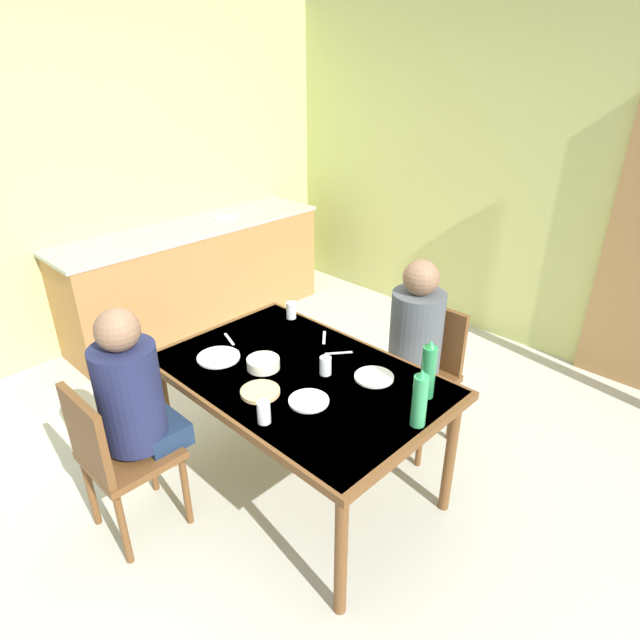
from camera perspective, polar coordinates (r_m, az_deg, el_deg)
ground_plane at (r=3.32m, az=-5.85°, el=-15.14°), size 6.57×6.57×0.00m
wall_back at (r=4.59m, az=18.84°, el=14.18°), size 4.60×0.10×2.64m
wall_left at (r=4.76m, az=-18.48°, el=14.64°), size 0.10×3.79×2.64m
kitchen_counter at (r=4.82m, az=-13.01°, el=4.64°), size 0.61×2.37×0.91m
dining_table at (r=2.76m, az=-2.19°, el=-6.89°), size 1.48×0.97×0.75m
chair_near_diner at (r=2.78m, az=-21.03°, el=-13.26°), size 0.40×0.40×0.87m
chair_far_diner at (r=3.30m, az=11.06°, el=-5.01°), size 0.40×0.40×0.87m
person_near_diner at (r=2.66m, az=-19.41°, el=-7.36°), size 0.30×0.37×0.77m
person_far_diner at (r=3.06m, az=10.08°, el=-1.47°), size 0.30×0.37×0.77m
water_bottle_green_near at (r=2.53m, az=11.50°, el=-5.31°), size 0.07×0.07×0.30m
water_bottle_green_far at (r=2.34m, az=10.61°, el=-8.33°), size 0.07×0.07×0.28m
serving_bowl_center at (r=2.77m, az=-6.08°, el=-4.63°), size 0.17×0.17×0.05m
dinner_plate_near_left at (r=2.90m, az=-10.79°, el=-3.93°), size 0.23×0.23×0.01m
dinner_plate_near_right at (r=2.70m, az=5.79°, el=-6.08°), size 0.20×0.20×0.01m
dinner_plate_far_center at (r=2.52m, az=-1.21°, el=-8.62°), size 0.19×0.19×0.01m
drinking_glass_by_near_diner at (r=3.26m, az=-3.10°, el=1.05°), size 0.06×0.06×0.10m
drinking_glass_by_far_diner at (r=2.38m, az=-6.02°, el=-9.78°), size 0.06×0.06×0.10m
drinking_glass_spare_center at (r=2.69m, az=0.59°, el=-4.91°), size 0.06×0.06×0.10m
bread_plate_sliced at (r=2.58m, az=-6.41°, el=-7.63°), size 0.19×0.19×0.02m
cutlery_knife_near at (r=3.05m, az=0.44°, el=-1.89°), size 0.11×0.12×0.00m
cutlery_fork_near at (r=2.90m, az=2.01°, el=-3.54°), size 0.10×0.13×0.00m
cutlery_knife_far at (r=3.08m, az=-9.68°, el=-2.03°), size 0.15×0.06×0.00m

